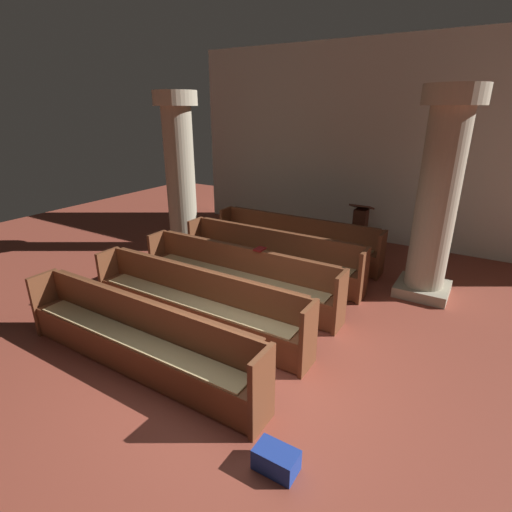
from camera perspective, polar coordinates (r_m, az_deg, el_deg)
name	(u,v)px	position (r m, az deg, el deg)	size (l,w,h in m)	color
ground_plane	(244,374)	(4.98, -1.85, -16.99)	(19.20, 19.20, 0.00)	brown
back_wall	(389,146)	(9.63, 18.98, 15.06)	(10.00, 0.16, 4.50)	beige
pew_row_0	(296,238)	(8.26, 5.91, 2.64)	(3.64, 0.47, 0.90)	brown
pew_row_1	(270,254)	(7.34, 2.13, 0.33)	(3.64, 0.46, 0.90)	brown
pew_row_2	(238,274)	(6.47, -2.69, -2.61)	(3.64, 0.47, 0.90)	brown
pew_row_3	(195,300)	(5.68, -8.98, -6.39)	(3.64, 0.46, 0.90)	brown
pew_row_4	(136,336)	(5.01, -17.24, -11.16)	(3.64, 0.46, 0.90)	brown
pillar_aisle_side	(438,194)	(6.93, 25.21, 8.24)	(0.92, 0.92, 3.40)	#9F967E
pillar_far_side	(180,171)	(8.88, -11.11, 12.22)	(0.92, 0.92, 3.40)	#9F967E
lectern	(359,231)	(9.11, 14.96, 3.60)	(0.48, 0.45, 1.08)	#411E13
hymn_book	(260,249)	(6.30, 0.55, 1.02)	(0.14, 0.20, 0.03)	maroon
kneeler_box_blue	(276,460)	(3.94, 2.98, -27.73)	(0.39, 0.24, 0.22)	navy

